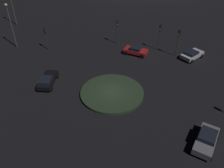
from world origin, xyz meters
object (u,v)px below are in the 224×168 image
(car_silver, at_px, (192,54))
(traffic_light_southwest, at_px, (117,28))
(car_red, at_px, (136,50))
(streetlamp_south_near, at_px, (10,21))
(car_grey, at_px, (206,140))
(streetlamp_south, at_px, (11,0))
(traffic_light_south, at_px, (46,35))
(traffic_light_west_near, at_px, (178,38))
(car_black, at_px, (47,80))
(traffic_light_west, at_px, (160,33))

(car_silver, distance_m, traffic_light_southwest, 13.32)
(car_red, height_order, streetlamp_south_near, streetlamp_south_near)
(car_grey, relative_size, streetlamp_south, 0.51)
(car_red, relative_size, streetlamp_south_near, 0.55)
(traffic_light_south, relative_size, traffic_light_west_near, 0.88)
(car_grey, xyz_separation_m, car_silver, (-14.25, -10.91, -0.06))
(car_grey, xyz_separation_m, car_black, (6.85, -19.62, -0.02))
(car_grey, height_order, traffic_light_south, traffic_light_south)
(traffic_light_south, distance_m, streetlamp_south, 14.80)
(car_silver, relative_size, traffic_light_southwest, 0.92)
(traffic_light_west, height_order, traffic_light_west_near, traffic_light_west_near)
(car_red, height_order, traffic_light_southwest, traffic_light_southwest)
(traffic_light_southwest, bearing_deg, car_grey, 23.70)
(car_silver, xyz_separation_m, car_black, (21.10, -8.71, 0.04))
(car_grey, bearing_deg, traffic_light_west, -144.97)
(traffic_light_west_near, distance_m, streetlamp_south, 33.57)
(traffic_light_west, bearing_deg, traffic_light_southwest, -76.13)
(car_red, bearing_deg, traffic_light_west_near, 19.03)
(traffic_light_west, distance_m, traffic_light_west_near, 3.34)
(car_silver, height_order, car_black, car_black)
(car_red, xyz_separation_m, car_black, (15.30, -1.79, 0.03))
(streetlamp_south_near, bearing_deg, car_red, 131.77)
(streetlamp_south, relative_size, streetlamp_south_near, 1.16)
(car_black, height_order, traffic_light_south, traffic_light_south)
(car_grey, relative_size, streetlamp_south_near, 0.59)
(traffic_light_southwest, relative_size, streetlamp_south_near, 0.57)
(car_silver, xyz_separation_m, traffic_light_west, (1.82, -5.49, 2.47))
(traffic_light_west_near, bearing_deg, traffic_light_west, -84.67)
(traffic_light_west_near, xyz_separation_m, streetlamp_south_near, (18.35, -20.31, 1.60))
(car_grey, height_order, traffic_light_southwest, traffic_light_southwest)
(car_silver, bearing_deg, streetlamp_south_near, 132.89)
(traffic_light_west, relative_size, streetlamp_south, 0.51)
(car_silver, relative_size, traffic_light_west_near, 0.89)
(car_grey, relative_size, traffic_light_west_near, 1.00)
(car_red, height_order, streetlamp_south, streetlamp_south)
(car_grey, relative_size, car_silver, 1.13)
(car_black, relative_size, traffic_light_south, 1.08)
(car_black, distance_m, traffic_light_west_near, 20.94)
(traffic_light_west, bearing_deg, car_black, -25.52)
(traffic_light_south, distance_m, traffic_light_west_near, 21.54)
(traffic_light_west_near, bearing_deg, streetlamp_south_near, -50.72)
(car_silver, distance_m, streetlamp_south_near, 30.18)
(traffic_light_southwest, bearing_deg, streetlamp_south_near, -82.08)
(traffic_light_south, relative_size, traffic_light_west, 0.88)
(car_silver, bearing_deg, car_black, 159.23)
(car_silver, xyz_separation_m, traffic_light_west_near, (1.35, -2.18, 2.49))
(car_grey, distance_m, traffic_light_west, 20.71)
(car_black, distance_m, traffic_light_south, 10.76)
(traffic_light_southwest, bearing_deg, car_black, -33.79)
(traffic_light_southwest, distance_m, streetlamp_south, 23.06)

